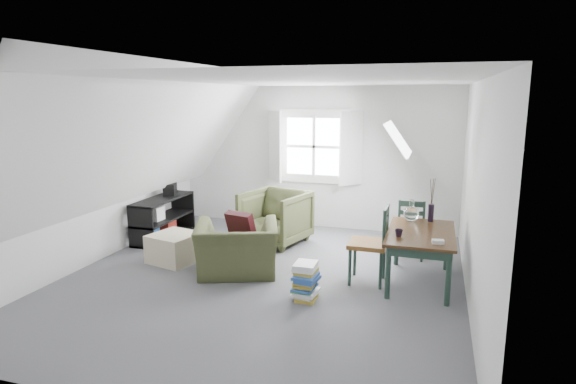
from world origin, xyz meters
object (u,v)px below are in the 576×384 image
(magazine_stack, at_px, (306,281))
(dining_chair_far, at_px, (411,227))
(ottoman, at_px, (175,248))
(armchair_far, at_px, (275,243))
(armchair_near, at_px, (237,273))
(dining_table, at_px, (421,238))
(media_shelf, at_px, (162,220))
(dining_chair_near, at_px, (371,243))

(magazine_stack, bearing_deg, dining_chair_far, 59.77)
(ottoman, height_order, magazine_stack, magazine_stack)
(ottoman, relative_size, dining_chair_far, 0.68)
(armchair_far, bearing_deg, ottoman, -114.98)
(armchair_near, height_order, ottoman, ottoman)
(armchair_near, xyz_separation_m, dining_chair_far, (2.17, 1.32, 0.46))
(dining_table, relative_size, magazine_stack, 3.13)
(armchair_far, distance_m, media_shelf, 1.93)
(armchair_far, bearing_deg, armchair_near, -76.18)
(ottoman, relative_size, dining_table, 0.45)
(ottoman, distance_m, dining_table, 3.39)
(dining_chair_near, height_order, media_shelf, dining_chair_near)
(armchair_near, xyz_separation_m, dining_chair_near, (1.73, 0.21, 0.52))
(dining_chair_far, relative_size, dining_chair_near, 0.89)
(armchair_near, bearing_deg, dining_chair_far, -169.38)
(armchair_near, bearing_deg, dining_chair_near, 166.10)
(dining_table, distance_m, dining_chair_far, 0.98)
(ottoman, height_order, media_shelf, media_shelf)
(ottoman, relative_size, magazine_stack, 1.41)
(ottoman, relative_size, media_shelf, 0.46)
(dining_table, xyz_separation_m, magazine_stack, (-1.24, -0.89, -0.37))
(armchair_far, distance_m, dining_chair_far, 2.17)
(armchair_far, xyz_separation_m, dining_table, (2.28, -1.06, 0.58))
(armchair_far, relative_size, dining_chair_far, 1.06)
(media_shelf, xyz_separation_m, magazine_stack, (2.91, -1.66, -0.09))
(armchair_near, distance_m, dining_chair_near, 1.82)
(dining_table, height_order, media_shelf, media_shelf)
(media_shelf, bearing_deg, ottoman, -47.22)
(magazine_stack, bearing_deg, media_shelf, 150.39)
(dining_table, bearing_deg, ottoman, -178.34)
(dining_table, bearing_deg, armchair_far, 153.31)
(armchair_near, relative_size, ottoman, 1.74)
(armchair_near, height_order, dining_chair_near, dining_chair_near)
(armchair_near, bearing_deg, armchair_far, -112.81)
(armchair_far, height_order, dining_table, dining_table)
(magazine_stack, bearing_deg, dining_table, 35.82)
(media_shelf, bearing_deg, armchair_far, 12.33)
(armchair_near, bearing_deg, dining_table, 168.16)
(media_shelf, bearing_deg, dining_chair_far, 5.95)
(media_shelf, relative_size, magazine_stack, 3.08)
(dining_chair_far, height_order, magazine_stack, dining_chair_far)
(ottoman, distance_m, dining_chair_near, 2.79)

